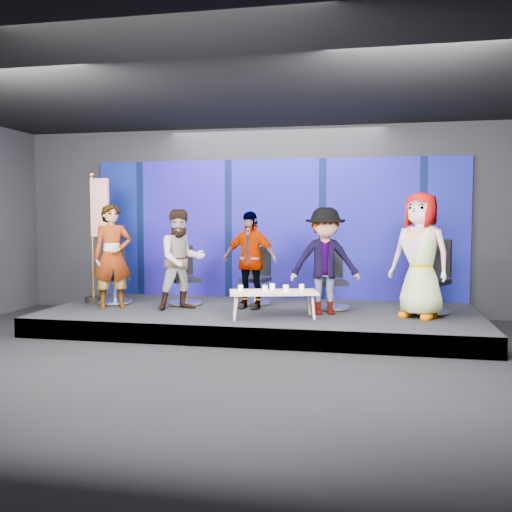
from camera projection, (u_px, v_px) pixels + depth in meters
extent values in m
plane|color=black|center=(221.00, 367.00, 6.96)|extent=(10.00, 10.00, 0.00)
cube|color=black|center=(275.00, 221.00, 10.75)|extent=(10.00, 0.02, 3.50)
cube|color=black|center=(17.00, 235.00, 2.93)|extent=(10.00, 0.02, 3.50)
cube|color=black|center=(219.00, 75.00, 6.71)|extent=(10.00, 8.00, 0.02)
cube|color=black|center=(260.00, 319.00, 9.39)|extent=(7.00, 3.00, 0.30)
cube|color=#071652|center=(275.00, 229.00, 10.71)|extent=(7.00, 0.08, 2.60)
cylinder|color=silver|center=(115.00, 302.00, 10.01)|extent=(0.83, 0.83, 0.06)
cylinder|color=silver|center=(115.00, 289.00, 10.00)|extent=(0.07, 0.07, 0.40)
cube|color=black|center=(115.00, 278.00, 9.98)|extent=(0.67, 0.67, 0.07)
cube|color=black|center=(113.00, 258.00, 10.18)|extent=(0.40, 0.28, 0.55)
imported|color=black|center=(112.00, 256.00, 9.51)|extent=(0.76, 0.69, 1.74)
cylinder|color=silver|center=(185.00, 303.00, 9.90)|extent=(0.80, 0.80, 0.06)
cylinder|color=silver|center=(185.00, 291.00, 9.88)|extent=(0.07, 0.07, 0.38)
cube|color=black|center=(185.00, 280.00, 9.87)|extent=(0.64, 0.64, 0.07)
cube|color=black|center=(181.00, 261.00, 10.05)|extent=(0.37, 0.29, 0.53)
imported|color=black|center=(181.00, 259.00, 9.39)|extent=(1.02, 0.98, 1.66)
cylinder|color=silver|center=(255.00, 302.00, 10.00)|extent=(0.66, 0.66, 0.06)
cylinder|color=silver|center=(255.00, 290.00, 9.98)|extent=(0.07, 0.07, 0.38)
cube|color=black|center=(255.00, 280.00, 9.97)|extent=(0.53, 0.53, 0.07)
cube|color=black|center=(260.00, 261.00, 10.16)|extent=(0.42, 0.12, 0.52)
imported|color=black|center=(250.00, 260.00, 9.50)|extent=(1.01, 0.56, 1.62)
cylinder|color=silver|center=(332.00, 308.00, 9.41)|extent=(0.70, 0.70, 0.06)
cylinder|color=silver|center=(332.00, 294.00, 9.39)|extent=(0.07, 0.07, 0.39)
cube|color=black|center=(332.00, 283.00, 9.38)|extent=(0.56, 0.56, 0.07)
cube|color=black|center=(330.00, 262.00, 9.59)|extent=(0.43, 0.14, 0.54)
imported|color=black|center=(325.00, 261.00, 8.94)|extent=(1.20, 0.85, 1.68)
cylinder|color=silver|center=(428.00, 311.00, 9.04)|extent=(0.91, 0.91, 0.07)
cylinder|color=silver|center=(428.00, 296.00, 9.02)|extent=(0.08, 0.08, 0.44)
cube|color=black|center=(429.00, 282.00, 9.01)|extent=(0.72, 0.72, 0.08)
cube|color=black|center=(437.00, 258.00, 9.17)|extent=(0.44, 0.30, 0.61)
imported|color=black|center=(420.00, 255.00, 8.60)|extent=(1.11, 0.99, 1.90)
cube|color=#A27B5E|center=(273.00, 292.00, 8.66)|extent=(1.42, 0.88, 0.04)
cylinder|color=#A27B5E|center=(236.00, 308.00, 8.42)|extent=(0.04, 0.04, 0.37)
cylinder|color=#A27B5E|center=(235.00, 304.00, 8.85)|extent=(0.04, 0.04, 0.37)
cylinder|color=#A27B5E|center=(313.00, 307.00, 8.49)|extent=(0.04, 0.04, 0.37)
cylinder|color=#A27B5E|center=(309.00, 303.00, 8.93)|extent=(0.04, 0.04, 0.37)
cylinder|color=white|center=(241.00, 288.00, 8.68)|extent=(0.08, 0.08, 0.09)
cylinder|color=white|center=(265.00, 288.00, 8.61)|extent=(0.08, 0.08, 0.09)
cylinder|color=white|center=(272.00, 287.00, 8.80)|extent=(0.08, 0.08, 0.10)
cylinder|color=white|center=(286.00, 288.00, 8.60)|extent=(0.08, 0.08, 0.10)
cylinder|color=white|center=(302.00, 287.00, 8.75)|extent=(0.08, 0.08, 0.09)
cylinder|color=black|center=(94.00, 299.00, 10.22)|extent=(0.31, 0.31, 0.10)
cylinder|color=#C5853F|center=(92.00, 238.00, 10.14)|extent=(0.04, 0.04, 2.13)
sphere|color=#C5853F|center=(91.00, 175.00, 10.06)|extent=(0.11, 0.11, 0.11)
cube|color=#B21416|center=(100.00, 208.00, 10.00)|extent=(0.37, 0.14, 1.02)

